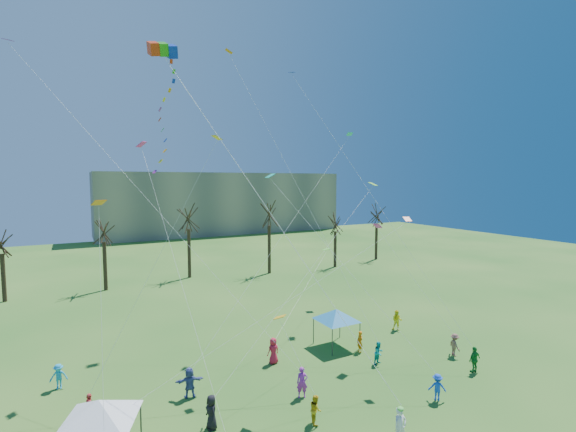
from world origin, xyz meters
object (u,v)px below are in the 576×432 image
distant_building (223,203)px  canopy_tent_blue (336,315)px  hero_kite_flyer (400,428)px  big_box_kite (170,118)px  canopy_tent_white (99,411)px

distant_building → canopy_tent_blue: (-15.78, -72.09, -4.96)m
hero_kite_flyer → canopy_tent_blue: size_ratio=0.50×
distant_building → hero_kite_flyer: bearing=-103.5°
distant_building → big_box_kite: (-28.53, -73.27, 9.14)m
canopy_tent_white → canopy_tent_blue: bearing=19.6°
distant_building → big_box_kite: big_box_kite is taller
distant_building → canopy_tent_blue: bearing=-102.3°
distant_building → hero_kite_flyer: size_ratio=30.19×
hero_kite_flyer → canopy_tent_white: canopy_tent_white is taller
hero_kite_flyer → big_box_kite: big_box_kite is taller
canopy_tent_white → canopy_tent_blue: size_ratio=1.02×
big_box_kite → canopy_tent_white: (-4.49, -4.96, -13.85)m
distant_building → canopy_tent_white: bearing=-112.9°
hero_kite_flyer → canopy_tent_white: bearing=157.6°
big_box_kite → canopy_tent_white: 15.38m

